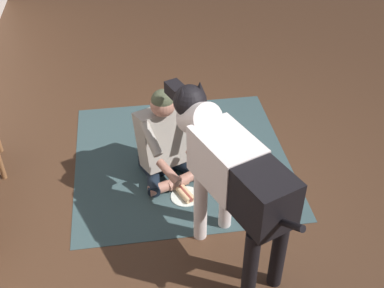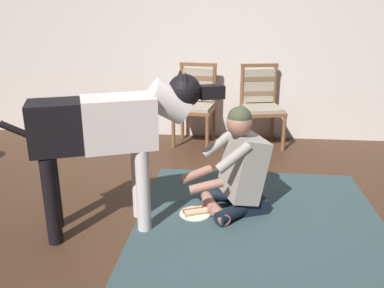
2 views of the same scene
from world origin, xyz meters
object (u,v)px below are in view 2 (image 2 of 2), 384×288
dining_chair_right_of_pair (261,101)px  hot_dog_on_plate (195,212)px  person_sitting_on_floor (238,169)px  dining_chair_left_of_pair (196,100)px  large_dog (112,129)px

dining_chair_right_of_pair → hot_dog_on_plate: bearing=-108.0°
person_sitting_on_floor → hot_dog_on_plate: (-0.33, -0.13, -0.34)m
dining_chair_left_of_pair → hot_dog_on_plate: dining_chair_left_of_pair is taller
hot_dog_on_plate → person_sitting_on_floor: bearing=21.9°
dining_chair_left_of_pair → large_dog: size_ratio=0.66×
dining_chair_left_of_pair → hot_dog_on_plate: size_ratio=3.85×
dining_chair_left_of_pair → large_dog: 2.20m
dining_chair_right_of_pair → large_dog: bearing=-119.2°
person_sitting_on_floor → large_dog: 1.07m
person_sitting_on_floor → hot_dog_on_plate: person_sitting_on_floor is taller
large_dog → hot_dog_on_plate: (0.58, 0.23, -0.75)m
dining_chair_left_of_pair → dining_chair_right_of_pair: size_ratio=1.00×
dining_chair_right_of_pair → dining_chair_left_of_pair: bearing=179.9°
large_dog → hot_dog_on_plate: size_ratio=5.85×
dining_chair_right_of_pair → large_dog: size_ratio=0.66×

